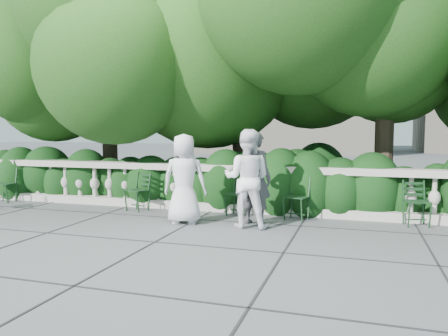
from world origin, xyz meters
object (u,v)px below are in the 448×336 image
(chair_a, at_px, (1,203))
(person_businessman, at_px, (184,179))
(chair_f, at_px, (293,221))
(chair_b, at_px, (133,212))
(chair_d, at_px, (234,217))
(person_woman_grey, at_px, (255,178))
(person_casual_man, at_px, (247,179))
(chair_e, at_px, (419,228))

(chair_a, bearing_deg, person_businessman, -14.38)
(chair_a, bearing_deg, chair_f, -5.76)
(chair_b, distance_m, chair_d, 2.22)
(chair_f, bearing_deg, person_woman_grey, -128.25)
(chair_d, distance_m, person_casual_man, 1.26)
(chair_a, distance_m, chair_e, 9.13)
(chair_e, relative_size, person_casual_man, 0.48)
(chair_e, relative_size, chair_f, 1.00)
(person_woman_grey, distance_m, person_casual_man, 0.28)
(chair_b, relative_size, chair_d, 1.00)
(chair_b, bearing_deg, person_businessman, -8.81)
(chair_a, distance_m, chair_b, 3.52)
(chair_f, bearing_deg, person_casual_man, -119.22)
(chair_f, bearing_deg, chair_a, -164.42)
(person_woman_grey, bearing_deg, chair_b, 7.17)
(person_businessman, bearing_deg, chair_b, -34.97)
(chair_d, bearing_deg, chair_b, -164.01)
(chair_e, height_order, person_casual_man, person_casual_man)
(chair_a, relative_size, person_woman_grey, 0.49)
(person_businessman, xyz_separation_m, person_woman_grey, (1.27, 0.30, 0.02))
(chair_b, xyz_separation_m, chair_d, (2.22, 0.10, 0.00))
(person_businessman, relative_size, person_casual_man, 0.95)
(chair_b, distance_m, chair_e, 5.61)
(person_businessman, distance_m, person_woman_grey, 1.31)
(chair_a, distance_m, person_woman_grey, 6.36)
(chair_e, bearing_deg, chair_d, 169.11)
(chair_b, distance_m, chair_f, 3.40)
(chair_f, height_order, person_woman_grey, person_woman_grey)
(chair_e, bearing_deg, chair_a, 168.82)
(chair_a, relative_size, chair_e, 1.00)
(chair_b, xyz_separation_m, person_casual_man, (2.67, -0.69, 0.87))
(person_businessman, height_order, person_casual_man, person_casual_man)
(chair_a, relative_size, chair_d, 1.00)
(chair_b, xyz_separation_m, chair_e, (5.60, 0.16, 0.00))
(chair_d, distance_m, person_woman_grey, 1.14)
(chair_d, bearing_deg, chair_f, 10.44)
(chair_a, xyz_separation_m, person_businessman, (5.01, -0.76, 0.83))
(chair_d, height_order, chair_e, same)
(chair_b, bearing_deg, person_woman_grey, 8.31)
(person_woman_grey, xyz_separation_m, person_casual_man, (-0.09, -0.26, 0.02))
(chair_a, distance_m, person_casual_man, 6.30)
(chair_a, height_order, chair_d, same)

